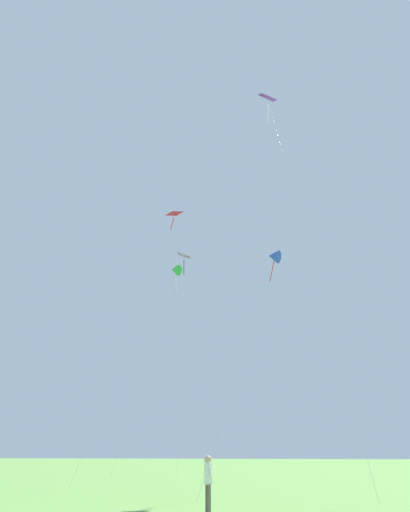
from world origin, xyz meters
The scene contains 6 objects.
kite_black_large centered at (-18.27, 41.34, 25.69)m, with size 5.01×11.51×27.63m.
kite_green_small centered at (-18.50, 38.75, 23.24)m, with size 1.85×12.86×24.13m.
kite_blue_delta centered at (-3.51, 19.55, 13.01)m, with size 3.64×6.80×13.57m.
kite_purple_streamer centered at (-2.59, 19.13, 26.30)m, with size 3.26×5.91×28.50m.
kite_red_high centered at (-12.33, 22.65, 19.36)m, with size 3.72×5.96×21.16m.
person_with_spool centered at (-5.16, 10.15, 0.91)m, with size 0.39×0.40×1.51m.
Camera 1 is at (-1.34, -2.22, 1.51)m, focal length 25.98 mm.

